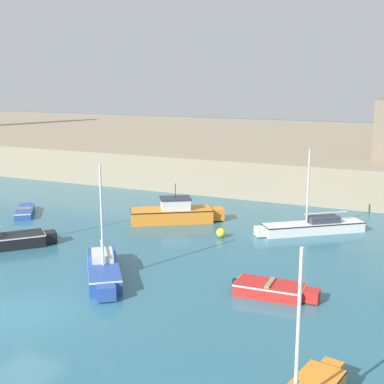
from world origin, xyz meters
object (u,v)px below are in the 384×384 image
motorboat_orange_3 (175,213)px  sailboat_white_6 (313,226)px  sailboat_blue_8 (103,268)px  mooring_buoy (221,233)px  dinghy_red_1 (273,289)px  dinghy_blue_2 (25,211)px

motorboat_orange_3 → sailboat_white_6: size_ratio=0.97×
motorboat_orange_3 → sailboat_blue_8: size_ratio=1.08×
motorboat_orange_3 → mooring_buoy: 4.37m
dinghy_red_1 → sailboat_blue_8: sailboat_blue_8 is taller
dinghy_red_1 → dinghy_blue_2: bearing=161.2°
motorboat_orange_3 → sailboat_blue_8: sailboat_blue_8 is taller
dinghy_blue_2 → sailboat_blue_8: 13.46m
dinghy_red_1 → mooring_buoy: (-4.99, 6.89, -0.01)m
dinghy_blue_2 → mooring_buoy: mooring_buoy is taller
sailboat_white_6 → sailboat_blue_8: (-7.19, -11.10, 0.04)m
sailboat_white_6 → dinghy_blue_2: bearing=-169.0°
dinghy_red_1 → mooring_buoy: size_ratio=6.78×
dinghy_blue_2 → sailboat_blue_8: (11.15, -7.54, 0.20)m
dinghy_blue_2 → sailboat_blue_8: size_ratio=0.62×
dinghy_red_1 → sailboat_blue_8: size_ratio=0.70×
dinghy_blue_2 → sailboat_white_6: 18.69m
dinghy_red_1 → mooring_buoy: 8.51m
dinghy_blue_2 → mooring_buoy: 13.78m
dinghy_blue_2 → motorboat_orange_3: bearing=14.0°
sailboat_blue_8 → motorboat_orange_3: bearing=97.3°
sailboat_blue_8 → dinghy_blue_2: bearing=145.9°
motorboat_orange_3 → sailboat_blue_8: (1.27, -10.00, -0.14)m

